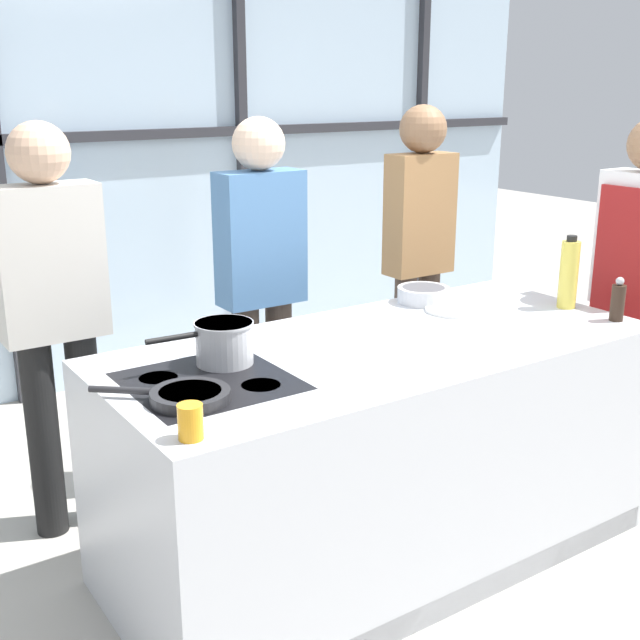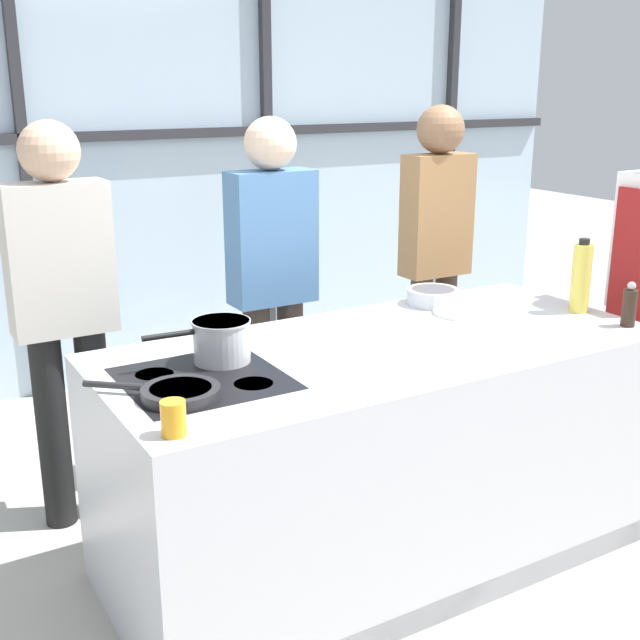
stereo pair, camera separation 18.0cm
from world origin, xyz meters
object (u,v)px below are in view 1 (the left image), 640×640
(saucepan, at_px, (224,342))
(white_plate, at_px, (453,310))
(spectator_center_left, at_px, (261,275))
(mixing_bowl, at_px, (423,294))
(juice_glass_near, at_px, (190,422))
(oil_bottle, at_px, (569,274))
(frying_pan, at_px, (188,395))
(spectator_far_left, at_px, (53,306))
(chef, at_px, (639,280))
(spectator_center_right, at_px, (419,243))
(pepper_grinder, at_px, (618,301))

(saucepan, bearing_deg, white_plate, 2.08)
(spectator_center_left, distance_m, mixing_bowl, 0.76)
(mixing_bowl, height_order, juice_glass_near, juice_glass_near)
(oil_bottle, distance_m, juice_glass_near, 1.96)
(frying_pan, bearing_deg, white_plate, 11.72)
(juice_glass_near, bearing_deg, spectator_far_left, 89.70)
(frying_pan, height_order, juice_glass_near, juice_glass_near)
(chef, height_order, frying_pan, chef)
(spectator_far_left, height_order, frying_pan, spectator_far_left)
(saucepan, distance_m, oil_bottle, 1.58)
(chef, height_order, juice_glass_near, chef)
(chef, xyz_separation_m, oil_bottle, (-0.41, 0.06, 0.07))
(chef, height_order, spectator_center_right, spectator_center_right)
(white_plate, relative_size, oil_bottle, 0.76)
(spectator_far_left, bearing_deg, juice_glass_near, 89.70)
(chef, distance_m, mixing_bowl, 0.99)
(chef, xyz_separation_m, white_plate, (-0.86, 0.29, -0.07))
(spectator_center_left, height_order, saucepan, spectator_center_left)
(spectator_far_left, bearing_deg, chef, 156.07)
(saucepan, height_order, mixing_bowl, saucepan)
(mixing_bowl, relative_size, pepper_grinder, 1.26)
(pepper_grinder, distance_m, juice_glass_near, 1.94)
(juice_glass_near, bearing_deg, spectator_center_right, 33.68)
(chef, relative_size, spectator_far_left, 1.00)
(juice_glass_near, bearing_deg, spectator_center_left, 53.02)
(saucepan, relative_size, juice_glass_near, 3.78)
(spectator_center_right, distance_m, juice_glass_near, 2.32)
(juice_glass_near, bearing_deg, saucepan, 53.98)
(pepper_grinder, bearing_deg, frying_pan, 174.06)
(mixing_bowl, xyz_separation_m, pepper_grinder, (0.47, -0.66, 0.04))
(spectator_center_left, bearing_deg, spectator_far_left, 0.00)
(oil_bottle, xyz_separation_m, juice_glass_near, (-1.93, -0.31, -0.10))
(chef, xyz_separation_m, spectator_center_left, (-1.38, 1.04, 0.00))
(spectator_far_left, xyz_separation_m, spectator_center_right, (1.92, 0.00, 0.04))
(spectator_center_left, bearing_deg, white_plate, 124.67)
(mixing_bowl, bearing_deg, chef, -28.81)
(chef, relative_size, mixing_bowl, 7.38)
(frying_pan, bearing_deg, spectator_center_left, 50.20)
(white_plate, bearing_deg, chef, -18.73)
(spectator_far_left, xyz_separation_m, mixing_bowl, (1.47, -0.56, -0.05))
(spectator_center_left, xyz_separation_m, frying_pan, (-0.86, -1.03, -0.06))
(white_plate, height_order, juice_glass_near, juice_glass_near)
(chef, height_order, pepper_grinder, chef)
(saucepan, xyz_separation_m, white_plate, (1.12, 0.04, -0.07))
(frying_pan, xyz_separation_m, pepper_grinder, (1.83, -0.19, 0.06))
(frying_pan, xyz_separation_m, white_plate, (1.37, 0.28, -0.01))
(mixing_bowl, bearing_deg, pepper_grinder, -54.65)
(mixing_bowl, xyz_separation_m, oil_bottle, (0.46, -0.41, 0.11))
(white_plate, bearing_deg, spectator_center_right, 59.15)
(chef, xyz_separation_m, spectator_far_left, (-2.34, 1.04, 0.00))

